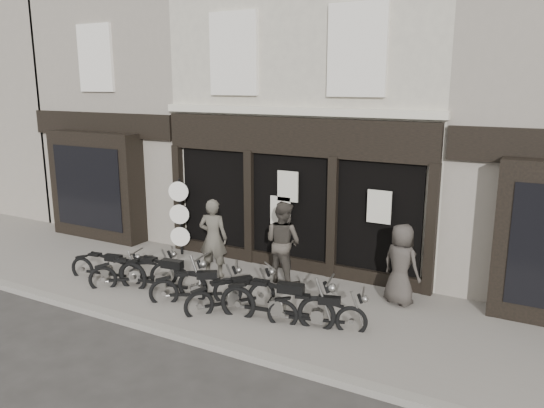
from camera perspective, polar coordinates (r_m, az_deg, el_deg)
The scene contains 17 objects.
ground_plane at distance 11.26m, azimuth -5.04°, elevation -11.85°, with size 90.00×90.00×0.00m, color #2D2B28.
pavement at distance 11.92m, azimuth -2.60°, elevation -10.03°, with size 30.00×4.20×0.12m, color slate.
kerb at distance 10.32m, azimuth -9.02°, elevation -13.98°, with size 30.00×0.25×0.13m, color gray.
central_building at distance 15.52m, azimuth 7.17°, elevation 10.51°, with size 7.30×6.22×8.34m.
neighbour_left at distance 18.78m, azimuth -11.51°, elevation 10.64°, with size 5.60×6.73×8.34m.
filler_left at distance 24.89m, azimuth -26.09°, elevation 10.24°, with size 11.00×6.00×8.20m, color gray.
motorcycle_0 at distance 13.28m, azimuth -17.35°, elevation -6.77°, with size 1.92×0.65×0.93m.
motorcycle_1 at distance 12.75m, azimuth -14.54°, elevation -7.34°, with size 1.66×1.49×0.96m.
motorcycle_2 at distance 12.17m, azimuth -11.62°, elevation -7.89°, with size 2.31×0.63×1.11m.
motorcycle_3 at distance 11.60m, azimuth -8.06°, elevation -9.12°, with size 1.78×1.30×0.96m.
motorcycle_4 at distance 11.14m, azimuth -4.32°, elevation -9.97°, with size 1.41×1.70×0.96m.
motorcycle_5 at distance 10.55m, azimuth 0.64°, elevation -10.86°, with size 2.36×0.77×1.14m.
motorcycle_6 at distance 10.39m, azimuth 4.96°, elevation -11.80°, with size 1.90×0.79×0.93m.
man_left at distance 12.77m, azimuth -6.34°, elevation -3.66°, with size 0.70×0.46×1.92m, color #4B463D.
man_centre at distance 12.36m, azimuth 1.19°, elevation -4.11°, with size 0.94×0.73×1.94m, color #3E3832.
man_right at distance 11.50m, azimuth 13.71°, elevation -6.32°, with size 0.85×0.55×1.74m, color #37332E.
advert_sign_post at distance 14.52m, azimuth -9.85°, elevation -1.74°, with size 0.51×0.35×2.22m.
Camera 1 is at (5.76, -8.45, 4.71)m, focal length 35.00 mm.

